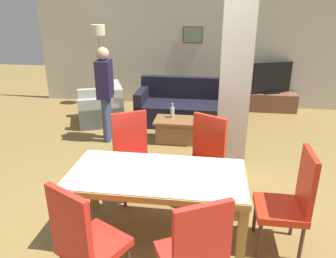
{
  "coord_description": "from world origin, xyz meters",
  "views": [
    {
      "loc": [
        0.5,
        -2.77,
        2.29
      ],
      "look_at": [
        0.0,
        0.8,
        0.88
      ],
      "focal_mm": 35.0,
      "sensor_mm": 36.0,
      "label": 1
    }
  ],
  "objects_px": {
    "dining_table": "(157,186)",
    "armchair": "(102,109)",
    "coffee_table": "(177,130)",
    "tv_stand": "(269,102)",
    "bottle": "(172,112)",
    "dining_chair_far_right": "(204,157)",
    "sofa": "(186,108)",
    "standing_person": "(105,89)",
    "dining_chair_near_right": "(195,252)",
    "floor_lamp": "(99,38)",
    "dining_chair_near_left": "(85,239)",
    "dining_chair_head_right": "(291,199)",
    "tv_screen": "(272,78)",
    "dining_chair_far_left": "(133,153)"
  },
  "relations": [
    {
      "from": "armchair",
      "to": "bottle",
      "type": "distance_m",
      "value": 1.69
    },
    {
      "from": "tv_screen",
      "to": "floor_lamp",
      "type": "relative_size",
      "value": 0.47
    },
    {
      "from": "armchair",
      "to": "coffee_table",
      "type": "distance_m",
      "value": 1.8
    },
    {
      "from": "dining_chair_far_right",
      "to": "dining_table",
      "type": "bearing_deg",
      "value": 90.0
    },
    {
      "from": "dining_table",
      "to": "sofa",
      "type": "distance_m",
      "value": 3.49
    },
    {
      "from": "sofa",
      "to": "standing_person",
      "type": "relative_size",
      "value": 1.18
    },
    {
      "from": "dining_table",
      "to": "armchair",
      "type": "relative_size",
      "value": 1.48
    },
    {
      "from": "coffee_table",
      "to": "bottle",
      "type": "bearing_deg",
      "value": 136.99
    },
    {
      "from": "bottle",
      "to": "standing_person",
      "type": "relative_size",
      "value": 0.16
    },
    {
      "from": "dining_chair_head_right",
      "to": "tv_screen",
      "type": "relative_size",
      "value": 1.23
    },
    {
      "from": "dining_table",
      "to": "bottle",
      "type": "xyz_separation_m",
      "value": [
        -0.17,
        2.58,
        -0.08
      ]
    },
    {
      "from": "dining_chair_near_right",
      "to": "tv_stand",
      "type": "height_order",
      "value": "dining_chair_near_right"
    },
    {
      "from": "tv_stand",
      "to": "bottle",
      "type": "bearing_deg",
      "value": -135.38
    },
    {
      "from": "tv_stand",
      "to": "floor_lamp",
      "type": "bearing_deg",
      "value": -178.27
    },
    {
      "from": "dining_chair_near_right",
      "to": "bottle",
      "type": "distance_m",
      "value": 3.46
    },
    {
      "from": "floor_lamp",
      "to": "standing_person",
      "type": "distance_m",
      "value": 2.22
    },
    {
      "from": "dining_chair_near_left",
      "to": "armchair",
      "type": "xyz_separation_m",
      "value": [
        -1.26,
        4.09,
        -0.28
      ]
    },
    {
      "from": "sofa",
      "to": "armchair",
      "type": "bearing_deg",
      "value": 6.71
    },
    {
      "from": "coffee_table",
      "to": "dining_table",
      "type": "bearing_deg",
      "value": -88.15
    },
    {
      "from": "bottle",
      "to": "floor_lamp",
      "type": "xyz_separation_m",
      "value": [
        -1.88,
        1.8,
        1.03
      ]
    },
    {
      "from": "dining_chair_far_right",
      "to": "coffee_table",
      "type": "relative_size",
      "value": 1.35
    },
    {
      "from": "dining_chair_near_left",
      "to": "armchair",
      "type": "distance_m",
      "value": 4.29
    },
    {
      "from": "dining_chair_head_right",
      "to": "standing_person",
      "type": "relative_size",
      "value": 0.65
    },
    {
      "from": "dining_chair_near_left",
      "to": "dining_chair_near_right",
      "type": "bearing_deg",
      "value": 26.68
    },
    {
      "from": "dining_chair_near_left",
      "to": "coffee_table",
      "type": "distance_m",
      "value": 3.34
    },
    {
      "from": "dining_chair_far_right",
      "to": "tv_stand",
      "type": "height_order",
      "value": "dining_chair_far_right"
    },
    {
      "from": "armchair",
      "to": "standing_person",
      "type": "relative_size",
      "value": 0.73
    },
    {
      "from": "dining_table",
      "to": "tv_stand",
      "type": "bearing_deg",
      "value": 68.57
    },
    {
      "from": "sofa",
      "to": "standing_person",
      "type": "bearing_deg",
      "value": 40.79
    },
    {
      "from": "sofa",
      "to": "standing_person",
      "type": "xyz_separation_m",
      "value": [
        -1.27,
        -1.1,
        0.63
      ]
    },
    {
      "from": "dining_chair_far_left",
      "to": "dining_table",
      "type": "bearing_deg",
      "value": 90.0
    },
    {
      "from": "dining_chair_far_right",
      "to": "armchair",
      "type": "height_order",
      "value": "dining_chair_far_right"
    },
    {
      "from": "dining_table",
      "to": "floor_lamp",
      "type": "relative_size",
      "value": 0.96
    },
    {
      "from": "armchair",
      "to": "dining_chair_near_right",
      "type": "bearing_deg",
      "value": -175.25
    },
    {
      "from": "dining_chair_far_left",
      "to": "armchair",
      "type": "relative_size",
      "value": 0.89
    },
    {
      "from": "dining_chair_far_right",
      "to": "dining_chair_near_right",
      "type": "xyz_separation_m",
      "value": [
        -0.0,
        -1.62,
        0.0
      ]
    },
    {
      "from": "dining_chair_far_left",
      "to": "bottle",
      "type": "relative_size",
      "value": 4.0
    },
    {
      "from": "sofa",
      "to": "standing_person",
      "type": "height_order",
      "value": "standing_person"
    },
    {
      "from": "dining_table",
      "to": "floor_lamp",
      "type": "height_order",
      "value": "floor_lamp"
    },
    {
      "from": "sofa",
      "to": "dining_chair_near_right",
      "type": "bearing_deg",
      "value": 95.95
    },
    {
      "from": "bottle",
      "to": "tv_stand",
      "type": "relative_size",
      "value": 0.23
    },
    {
      "from": "coffee_table",
      "to": "standing_person",
      "type": "bearing_deg",
      "value": -174.84
    },
    {
      "from": "dining_chair_near_left",
      "to": "standing_person",
      "type": "relative_size",
      "value": 0.65
    },
    {
      "from": "sofa",
      "to": "floor_lamp",
      "type": "height_order",
      "value": "floor_lamp"
    },
    {
      "from": "dining_chair_near_left",
      "to": "sofa",
      "type": "distance_m",
      "value": 4.32
    },
    {
      "from": "floor_lamp",
      "to": "standing_person",
      "type": "bearing_deg",
      "value": -69.09
    },
    {
      "from": "dining_chair_near_right",
      "to": "dining_chair_far_right",
      "type": "bearing_deg",
      "value": 62.46
    },
    {
      "from": "dining_chair_head_right",
      "to": "coffee_table",
      "type": "relative_size",
      "value": 1.35
    },
    {
      "from": "dining_chair_near_left",
      "to": "standing_person",
      "type": "distance_m",
      "value": 3.32
    },
    {
      "from": "dining_chair_far_right",
      "to": "coffee_table",
      "type": "bearing_deg",
      "value": -44.26
    }
  ]
}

